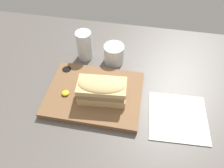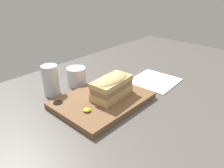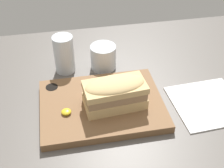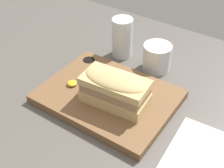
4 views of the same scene
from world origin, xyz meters
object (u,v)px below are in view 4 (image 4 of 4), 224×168
(serving_board, at_px, (108,96))
(sandwich, at_px, (115,88))
(wine_glass, at_px, (157,58))
(napkin, at_px, (213,162))
(water_glass, at_px, (122,40))

(serving_board, xyz_separation_m, sandwich, (0.03, -0.02, 0.06))
(wine_glass, height_order, napkin, wine_glass)
(serving_board, xyz_separation_m, wine_glass, (0.04, 0.20, 0.02))
(water_glass, bearing_deg, serving_board, -66.84)
(water_glass, bearing_deg, napkin, -31.83)
(serving_board, relative_size, napkin, 1.65)
(water_glass, height_order, wine_glass, water_glass)
(water_glass, height_order, napkin, water_glass)
(serving_board, bearing_deg, wine_glass, 78.84)
(water_glass, relative_size, wine_glass, 1.50)
(sandwich, bearing_deg, napkin, -4.59)
(sandwich, bearing_deg, wine_glass, 88.91)
(water_glass, distance_m, wine_glass, 0.13)
(sandwich, relative_size, water_glass, 1.37)
(water_glass, xyz_separation_m, wine_glass, (0.13, -0.01, -0.02))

